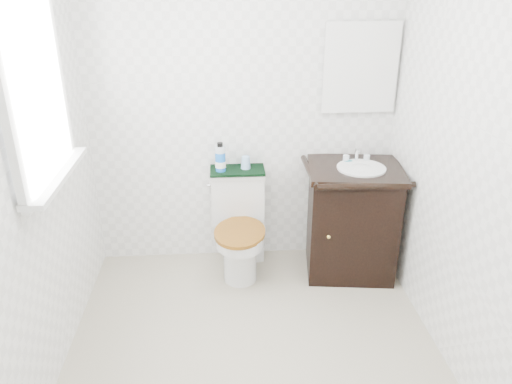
{
  "coord_description": "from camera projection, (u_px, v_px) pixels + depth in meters",
  "views": [
    {
      "loc": [
        -0.15,
        -2.26,
        2.07
      ],
      "look_at": [
        0.06,
        0.75,
        0.72
      ],
      "focal_mm": 35.0,
      "sensor_mm": 36.0,
      "label": 1
    }
  ],
  "objects": [
    {
      "name": "wall_left",
      "position": [
        22.0,
        172.0,
        2.35
      ],
      "size": [
        0.0,
        2.4,
        2.4
      ],
      "primitive_type": "plane",
      "rotation": [
        1.57,
        0.0,
        1.57
      ],
      "color": "white",
      "rests_on": "ground"
    },
    {
      "name": "soap_bar",
      "position": [
        348.0,
        161.0,
        3.53
      ],
      "size": [
        0.07,
        0.05,
        0.02
      ],
      "primitive_type": "ellipsoid",
      "color": "#1C7786",
      "rests_on": "vanity"
    },
    {
      "name": "cup",
      "position": [
        246.0,
        162.0,
        3.59
      ],
      "size": [
        0.07,
        0.07,
        0.09
      ],
      "primitive_type": "cone",
      "color": "#8AB9E2",
      "rests_on": "towel"
    },
    {
      "name": "wall_front",
      "position": [
        286.0,
        327.0,
        1.33
      ],
      "size": [
        2.4,
        0.0,
        2.4
      ],
      "primitive_type": "plane",
      "rotation": [
        -1.57,
        0.0,
        0.0
      ],
      "color": "white",
      "rests_on": "ground"
    },
    {
      "name": "wall_back",
      "position": [
        243.0,
        105.0,
        3.51
      ],
      "size": [
        2.4,
        0.0,
        2.4
      ],
      "primitive_type": "plane",
      "rotation": [
        1.57,
        0.0,
        0.0
      ],
      "color": "white",
      "rests_on": "ground"
    },
    {
      "name": "trash_bin",
      "position": [
        250.0,
        241.0,
        3.85
      ],
      "size": [
        0.24,
        0.2,
        0.3
      ],
      "color": "silver",
      "rests_on": "floor"
    },
    {
      "name": "vanity",
      "position": [
        352.0,
        217.0,
        3.61
      ],
      "size": [
        0.71,
        0.63,
        0.92
      ],
      "color": "black",
      "rests_on": "floor"
    },
    {
      "name": "towel",
      "position": [
        237.0,
        170.0,
        3.59
      ],
      "size": [
        0.39,
        0.22,
        0.02
      ],
      "primitive_type": "cube",
      "color": "black",
      "rests_on": "toilet"
    },
    {
      "name": "floor",
      "position": [
        255.0,
        358.0,
        2.91
      ],
      "size": [
        2.4,
        2.4,
        0.0
      ],
      "primitive_type": "plane",
      "color": "#A79D86",
      "rests_on": "ground"
    },
    {
      "name": "wall_right",
      "position": [
        474.0,
        160.0,
        2.49
      ],
      "size": [
        0.0,
        2.4,
        2.4
      ],
      "primitive_type": "plane",
      "rotation": [
        1.57,
        0.0,
        -1.57
      ],
      "color": "white",
      "rests_on": "ground"
    },
    {
      "name": "mirror",
      "position": [
        360.0,
        68.0,
        3.44
      ],
      "size": [
        0.5,
        0.02,
        0.6
      ],
      "primitive_type": "cube",
      "color": "silver",
      "rests_on": "wall_back"
    },
    {
      "name": "toilet",
      "position": [
        239.0,
        229.0,
        3.66
      ],
      "size": [
        0.41,
        0.63,
        0.74
      ],
      "color": "silver",
      "rests_on": "floor"
    },
    {
      "name": "window",
      "position": [
        33.0,
        86.0,
        2.43
      ],
      "size": [
        0.02,
        0.7,
        0.9
      ],
      "primitive_type": "cube",
      "color": "white",
      "rests_on": "wall_left"
    },
    {
      "name": "mouthwash_bottle",
      "position": [
        220.0,
        158.0,
        3.52
      ],
      "size": [
        0.07,
        0.07,
        0.21
      ],
      "color": "blue",
      "rests_on": "towel"
    }
  ]
}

